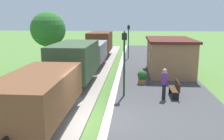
{
  "coord_description": "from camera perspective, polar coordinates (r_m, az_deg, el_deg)",
  "views": [
    {
      "loc": [
        1.46,
        -10.31,
        4.62
      ],
      "look_at": [
        0.26,
        4.23,
        1.55
      ],
      "focal_mm": 39.77,
      "sensor_mm": 36.0,
      "label": 1
    }
  ],
  "objects": [
    {
      "name": "bench_near_hut",
      "position": [
        14.43,
        14.32,
        -4.16
      ],
      "size": [
        0.42,
        1.5,
        0.91
      ],
      "color": "#422819",
      "rests_on": "platform_slab"
    },
    {
      "name": "track_ballast",
      "position": [
        11.91,
        -14.86,
        -11.03
      ],
      "size": [
        3.8,
        60.0,
        0.12
      ],
      "primitive_type": "cube",
      "color": "#9E9389",
      "rests_on": "ground"
    },
    {
      "name": "lamp_post_far",
      "position": [
        27.15,
        3.82,
        8.01
      ],
      "size": [
        0.28,
        0.28,
        3.7
      ],
      "color": "#193823",
      "rests_on": "platform_slab"
    },
    {
      "name": "tree_trackside_far",
      "position": [
        23.52,
        -14.5,
        9.02
      ],
      "size": [
        3.17,
        3.17,
        5.2
      ],
      "color": "#4C3823",
      "rests_on": "ground"
    },
    {
      "name": "station_hut",
      "position": [
        20.32,
        13.01,
        3.18
      ],
      "size": [
        3.5,
        5.8,
        2.78
      ],
      "color": "#9E6B4C",
      "rests_on": "platform_slab"
    },
    {
      "name": "platform_edge_stripe",
      "position": [
        11.24,
        -1.08,
        -10.96
      ],
      "size": [
        0.36,
        60.0,
        0.01
      ],
      "primitive_type": "cube",
      "color": "silver",
      "rests_on": "platform_slab"
    },
    {
      "name": "platform_slab",
      "position": [
        11.38,
        13.4,
        -11.72
      ],
      "size": [
        6.0,
        60.0,
        0.25
      ],
      "primitive_type": "cube",
      "color": "#424244",
      "rests_on": "ground"
    },
    {
      "name": "rail_far",
      "position": [
        12.12,
        -18.15,
        -10.17
      ],
      "size": [
        0.07,
        60.0,
        0.14
      ],
      "primitive_type": "cube",
      "color": "slate",
      "rests_on": "track_ballast"
    },
    {
      "name": "potted_planter",
      "position": [
        16.82,
        6.95,
        -1.6
      ],
      "size": [
        0.64,
        0.64,
        0.92
      ],
      "color": "#9E6642",
      "rests_on": "platform_slab"
    },
    {
      "name": "person_waiting",
      "position": [
        13.75,
        11.92,
        -2.85
      ],
      "size": [
        0.38,
        0.45,
        1.71
      ],
      "rotation": [
        0.0,
        0.0,
        2.69
      ],
      "color": "black",
      "rests_on": "platform_slab"
    },
    {
      "name": "lamp_post_near",
      "position": [
        13.72,
        2.84,
        4.26
      ],
      "size": [
        0.28,
        0.28,
        3.7
      ],
      "color": "#193823",
      "rests_on": "platform_slab"
    },
    {
      "name": "freight_train",
      "position": [
        20.5,
        -6.19,
        3.21
      ],
      "size": [
        2.5,
        26.0,
        2.72
      ],
      "color": "brown",
      "rests_on": "rail_near"
    },
    {
      "name": "rail_near",
      "position": [
        11.65,
        -11.5,
        -10.71
      ],
      "size": [
        0.07,
        60.0,
        0.14
      ],
      "primitive_type": "cube",
      "color": "slate",
      "rests_on": "track_ballast"
    },
    {
      "name": "ground_plane",
      "position": [
        11.39,
        -3.12,
        -12.06
      ],
      "size": [
        160.0,
        160.0,
        0.0
      ],
      "primitive_type": "plane",
      "color": "#517A38"
    }
  ]
}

